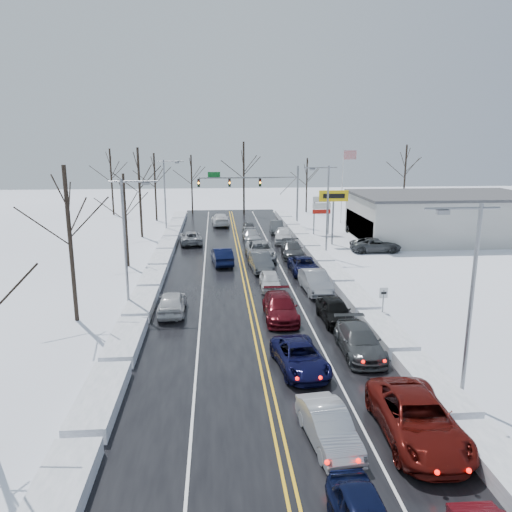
{
  "coord_description": "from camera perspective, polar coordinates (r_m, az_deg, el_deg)",
  "views": [
    {
      "loc": [
        -2.34,
        -37.5,
        11.63
      ],
      "look_at": [
        0.75,
        0.63,
        2.5
      ],
      "focal_mm": 35.0,
      "sensor_mm": 36.0,
      "label": 1
    }
  ],
  "objects": [
    {
      "name": "queued_car_6",
      "position": [
        48.93,
        0.49,
        -0.33
      ],
      "size": [
        2.78,
        6.0,
        1.67
      ],
      "primitive_type": "imported",
      "rotation": [
        0.0,
        0.0,
        0.0
      ],
      "color": "#97999E",
      "rests_on": "ground"
    },
    {
      "name": "streetlight_se",
      "position": [
        23.09,
        23.06,
        -3.57
      ],
      "size": [
        3.2,
        0.25,
        9.0
      ],
      "color": "slate",
      "rests_on": "ground"
    },
    {
      "name": "queued_car_11",
      "position": [
        28.59,
        11.66,
        -10.87
      ],
      "size": [
        2.19,
        5.18,
        1.49
      ],
      "primitive_type": "imported",
      "rotation": [
        0.0,
        0.0,
        -0.02
      ],
      "color": "#3C3F41",
      "rests_on": "ground"
    },
    {
      "name": "parked_car_0",
      "position": [
        53.46,
        13.48,
        0.48
      ],
      "size": [
        5.28,
        2.52,
        1.45
      ],
      "primitive_type": "imported",
      "rotation": [
        0.0,
        0.0,
        1.55
      ],
      "color": "#393B3E",
      "rests_on": "ground"
    },
    {
      "name": "tree_left_b",
      "position": [
        33.13,
        -20.71,
        4.5
      ],
      "size": [
        4.0,
        4.0,
        10.0
      ],
      "color": "#2D231C",
      "rests_on": "ground"
    },
    {
      "name": "ground",
      "position": [
        39.33,
        -1.02,
        -3.78
      ],
      "size": [
        160.0,
        160.0,
        0.0
      ],
      "primitive_type": "plane",
      "color": "white",
      "rests_on": "ground"
    },
    {
      "name": "queued_car_14",
      "position": [
        43.96,
        5.48,
        -1.98
      ],
      "size": [
        2.34,
        5.02,
        1.39
      ],
      "primitive_type": "imported",
      "rotation": [
        0.0,
        0.0,
        0.01
      ],
      "color": "black",
      "rests_on": "ground"
    },
    {
      "name": "parked_car_2",
      "position": [
        62.27,
        11.53,
        2.39
      ],
      "size": [
        2.21,
        4.83,
        1.6
      ],
      "primitive_type": "imported",
      "rotation": [
        0.0,
        0.0,
        3.21
      ],
      "color": "black",
      "rests_on": "ground"
    },
    {
      "name": "tree_far_d",
      "position": [
        79.51,
        5.84,
        9.25
      ],
      "size": [
        3.4,
        3.4,
        8.5
      ],
      "color": "#2D231C",
      "rests_on": "ground"
    },
    {
      "name": "tree_left_e",
      "position": [
        72.17,
        -11.51,
        9.19
      ],
      "size": [
        3.8,
        3.8,
        9.5
      ],
      "color": "#2D231C",
      "rests_on": "ground"
    },
    {
      "name": "tires_plus_sign",
      "position": [
        55.41,
        8.85,
        6.38
      ],
      "size": [
        3.2,
        0.34,
        6.0
      ],
      "color": "slate",
      "rests_on": "ground"
    },
    {
      "name": "oncoming_car_2",
      "position": [
        67.87,
        -4.07,
        3.52
      ],
      "size": [
        2.51,
        5.64,
        1.61
      ],
      "primitive_type": "imported",
      "rotation": [
        0.0,
        0.0,
        3.19
      ],
      "color": "white",
      "rests_on": "ground"
    },
    {
      "name": "queued_car_5",
      "position": [
        44.75,
        0.55,
        -1.64
      ],
      "size": [
        2.03,
        4.93,
        1.59
      ],
      "primitive_type": "imported",
      "rotation": [
        0.0,
        0.0,
        0.07
      ],
      "color": "#44474A",
      "rests_on": "ground"
    },
    {
      "name": "snow_bank_left",
      "position": [
        41.51,
        -11.75,
        -3.14
      ],
      "size": [
        1.76,
        72.0,
        0.71
      ],
      "primitive_type": "cube",
      "color": "white",
      "rests_on": "ground"
    },
    {
      "name": "road_surface",
      "position": [
        41.24,
        -1.2,
        -2.95
      ],
      "size": [
        14.0,
        84.0,
        0.01
      ],
      "primitive_type": "cube",
      "color": "black",
      "rests_on": "ground"
    },
    {
      "name": "oncoming_car_1",
      "position": [
        56.38,
        -7.46,
        1.41
      ],
      "size": [
        2.92,
        5.37,
        1.43
      ],
      "primitive_type": "imported",
      "rotation": [
        0.0,
        0.0,
        3.25
      ],
      "color": "gray",
      "rests_on": "ground"
    },
    {
      "name": "tree_far_c",
      "position": [
        76.72,
        -1.41,
        10.47
      ],
      "size": [
        4.4,
        4.4,
        11.0
      ],
      "color": "#2D231C",
      "rests_on": "ground"
    },
    {
      "name": "tree_far_b",
      "position": [
        78.76,
        -7.39,
        9.42
      ],
      "size": [
        3.6,
        3.6,
        9.0
      ],
      "color": "#2D231C",
      "rests_on": "ground"
    },
    {
      "name": "speed_limit_sign",
      "position": [
        32.88,
        14.35,
        -4.71
      ],
      "size": [
        0.55,
        0.09,
        2.35
      ],
      "color": "slate",
      "rests_on": "ground"
    },
    {
      "name": "traffic_signal_mast",
      "position": [
        66.03,
        0.41,
        8.08
      ],
      "size": [
        13.28,
        0.39,
        8.0
      ],
      "color": "slate",
      "rests_on": "ground"
    },
    {
      "name": "queued_car_12",
      "position": [
        32.99,
        8.93,
        -7.39
      ],
      "size": [
        1.93,
        4.52,
        1.52
      ],
      "primitive_type": "imported",
      "rotation": [
        0.0,
        0.0,
        0.03
      ],
      "color": "black",
      "rests_on": "ground"
    },
    {
      "name": "queued_car_4",
      "position": [
        39.33,
        1.62,
        -3.78
      ],
      "size": [
        1.74,
        4.04,
        1.36
      ],
      "primitive_type": "imported",
      "rotation": [
        0.0,
        0.0,
        -0.03
      ],
      "color": "silver",
      "rests_on": "ground"
    },
    {
      "name": "dealership_building",
      "position": [
        62.07,
        20.56,
        4.26
      ],
      "size": [
        20.4,
        12.4,
        5.3
      ],
      "color": "beige",
      "rests_on": "ground"
    },
    {
      "name": "queued_car_10",
      "position": [
        22.0,
        17.79,
        -19.2
      ],
      "size": [
        3.02,
        6.2,
        1.7
      ],
      "primitive_type": "imported",
      "rotation": [
        0.0,
        0.0,
        -0.03
      ],
      "color": "#520F0A",
      "rests_on": "ground"
    },
    {
      "name": "queued_car_15",
      "position": [
        49.97,
        4.15,
        -0.07
      ],
      "size": [
        2.35,
        5.15,
        1.46
      ],
      "primitive_type": "imported",
      "rotation": [
        0.0,
        0.0,
        -0.06
      ],
      "color": "#3C3E40",
      "rests_on": "ground"
    },
    {
      "name": "oncoming_car_3",
      "position": [
        34.52,
        -9.53,
        -6.46
      ],
      "size": [
        1.83,
        4.53,
        1.54
      ],
      "primitive_type": "imported",
      "rotation": [
        0.0,
        0.0,
        3.14
      ],
      "color": "silver",
      "rests_on": "ground"
    },
    {
      "name": "tree_left_d",
      "position": [
        60.3,
        -13.24,
        8.99
      ],
      "size": [
        4.2,
        4.2,
        10.5
      ],
      "color": "#2D231C",
      "rests_on": "ground"
    },
    {
      "name": "parked_car_1",
      "position": [
        59.14,
        14.48,
        1.65
      ],
      "size": [
        2.59,
        5.61,
        1.59
      ],
      "primitive_type": "imported",
      "rotation": [
        0.0,
        0.0,
        -0.07
      ],
      "color": "#44474A",
      "rests_on": "ground"
    },
    {
      "name": "queued_car_7",
      "position": [
        57.13,
        -0.53,
        1.68
      ],
      "size": [
        2.05,
        4.67,
        1.33
      ],
      "primitive_type": "imported",
      "rotation": [
        0.0,
        0.0,
        0.04
      ],
      "color": "#A5A8AD",
      "rests_on": "ground"
    },
    {
      "name": "streetlight_sw",
      "position": [
        34.6,
        -14.48,
        2.47
      ],
      "size": [
        3.2,
        0.25,
        9.0
      ],
      "color": "slate",
      "rests_on": "ground"
    },
    {
      "name": "streetlight_ne",
      "position": [
        49.08,
        7.96,
        5.9
      ],
      "size": [
        3.2,
        0.25,
        9.0
      ],
      "color": "slate",
      "rests_on": "ground"
    },
    {
      "name": "queued_car_17",
      "position": [
        62.55,
        2.34,
        2.7
      ],
      "size": [
        1.76,
        4.55,
        1.48
      ],
      "primitive_type": "imported",
      "rotation": [
        0.0,
        0.0,
        -0.04
      ],
      "color": "#46494C",
      "rests_on": "ground"
    },
    {
      "name": "snow_bank_right",
      "position": [
        42.36,
        9.13,
        -2.69
      ],
      "size": [
        1.76,
        72.0,
        0.71
      ],
      "primitive_type": "cube",
      "color": "white",
      "rests_on": "ground"
    },
    {
      "name": "tree_left_c",
      "position": [
        46.57,
        -14.77,
        5.96
      ],
      "size": [
        3.4,
        3.4,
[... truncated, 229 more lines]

